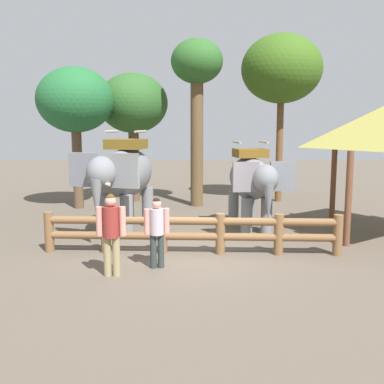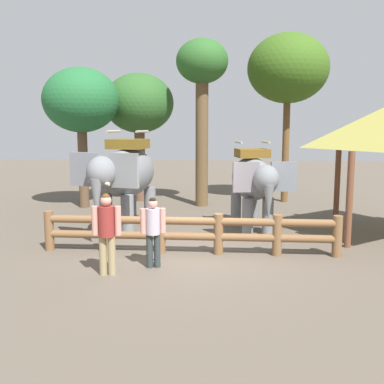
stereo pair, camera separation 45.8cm
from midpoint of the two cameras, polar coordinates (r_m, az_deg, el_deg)
name	(u,v)px [view 1 (the left image)]	position (r m, az deg, el deg)	size (l,w,h in m)	color
ground_plane	(191,254)	(11.85, -1.20, -7.72)	(60.00, 60.00, 0.00)	brown
log_fence	(191,231)	(11.75, -1.20, -4.82)	(7.65, 0.49, 1.05)	brown
elephant_near_left	(123,176)	(14.01, -9.46, 2.00)	(2.38, 3.72, 3.11)	slate
elephant_center	(252,181)	(14.22, 6.54, 1.39)	(1.96, 3.30, 2.77)	slate
tourist_woman_in_black	(157,228)	(10.57, -5.64, -4.43)	(0.57, 0.38, 1.65)	#2D3636
tourist_man_in_blue	(111,229)	(10.14, -11.31, -4.53)	(0.65, 0.36, 1.83)	#97875E
tree_far_left	(197,74)	(18.45, -0.12, 14.49)	(2.04, 2.04, 6.57)	brown
tree_back_center	(133,105)	(19.70, -8.03, 10.69)	(2.92, 2.92, 5.40)	brown
tree_far_right	(282,70)	(19.85, 10.42, 14.76)	(3.33, 3.33, 6.96)	brown
tree_deep_back	(75,101)	(18.46, -15.05, 10.85)	(2.93, 2.93, 5.45)	brown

